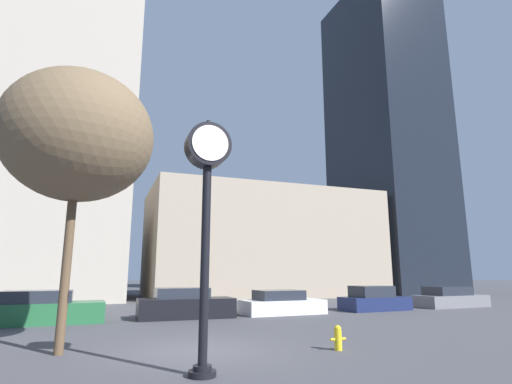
% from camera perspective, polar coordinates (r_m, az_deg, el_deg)
% --- Properties ---
extents(ground_plane, '(200.00, 200.00, 0.00)m').
position_cam_1_polar(ground_plane, '(11.61, -8.44, -21.53)').
color(ground_plane, '#424247').
extents(building_tall_tower, '(15.90, 12.00, 37.31)m').
position_cam_1_polar(building_tall_tower, '(39.39, -28.79, 14.98)').
color(building_tall_tower, '#ADA393').
rests_on(building_tall_tower, ground_plane).
extents(building_storefront_row, '(20.32, 12.00, 9.36)m').
position_cam_1_polar(building_storefront_row, '(37.78, 0.51, -7.46)').
color(building_storefront_row, gray).
rests_on(building_storefront_row, ground_plane).
extents(building_glass_modern, '(8.44, 12.00, 34.64)m').
position_cam_1_polar(building_glass_modern, '(47.98, 17.92, 7.68)').
color(building_glass_modern, black).
rests_on(building_glass_modern, ground_plane).
extents(street_clock, '(1.00, 0.57, 5.48)m').
position_cam_1_polar(street_clock, '(8.87, -7.04, 0.73)').
color(street_clock, black).
rests_on(street_clock, ground_plane).
extents(car_green, '(4.80, 1.96, 1.34)m').
position_cam_1_polar(car_green, '(19.21, -28.29, -14.57)').
color(car_green, '#236038').
rests_on(car_green, ground_plane).
extents(car_black, '(4.38, 1.76, 1.37)m').
position_cam_1_polar(car_black, '(19.43, -10.08, -15.61)').
color(car_black, black).
rests_on(car_black, ground_plane).
extents(car_white, '(4.25, 2.06, 1.18)m').
position_cam_1_polar(car_white, '(21.10, 3.67, -15.66)').
color(car_white, silver).
rests_on(car_white, ground_plane).
extents(car_navy, '(3.90, 1.92, 1.34)m').
position_cam_1_polar(car_navy, '(23.93, 16.49, -14.59)').
color(car_navy, '#19234C').
rests_on(car_navy, ground_plane).
extents(car_grey, '(4.71, 2.09, 1.23)m').
position_cam_1_polar(car_grey, '(27.91, 25.94, -13.50)').
color(car_grey, slate).
rests_on(car_grey, ground_plane).
extents(fire_hydrant_near, '(0.46, 0.20, 0.65)m').
position_cam_1_polar(fire_hydrant_near, '(11.72, 11.63, -19.68)').
color(fire_hydrant_near, yellow).
rests_on(fire_hydrant_near, ground_plane).
extents(bare_tree, '(4.15, 4.15, 7.72)m').
position_cam_1_polar(bare_tree, '(12.47, -24.04, 7.23)').
color(bare_tree, brown).
rests_on(bare_tree, ground_plane).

